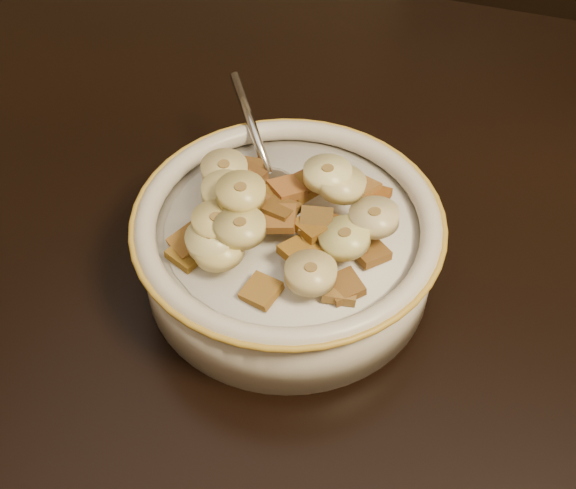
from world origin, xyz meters
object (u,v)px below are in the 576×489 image
(cereal_bowl, at_px, (288,251))
(chair, at_px, (550,162))
(spoon, at_px, (275,191))
(table, at_px, (315,354))

(cereal_bowl, bearing_deg, chair, 63.70)
(spoon, bearing_deg, table, 91.17)
(cereal_bowl, height_order, spoon, spoon)
(chair, xyz_separation_m, spoon, (-0.24, -0.42, 0.28))
(table, height_order, chair, chair)
(table, height_order, cereal_bowl, cereal_bowl)
(chair, relative_size, spoon, 22.43)
(table, distance_m, cereal_bowl, 0.07)
(chair, distance_m, cereal_bowl, 0.56)
(cereal_bowl, distance_m, spoon, 0.04)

